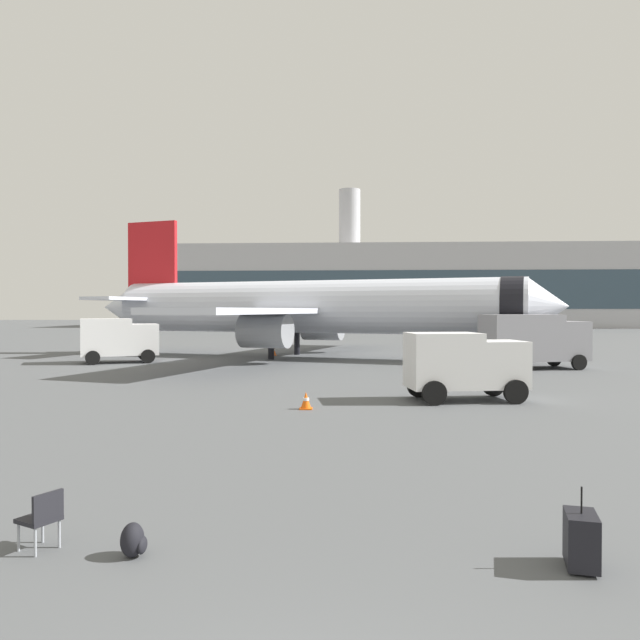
{
  "coord_description": "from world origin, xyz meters",
  "views": [
    {
      "loc": [
        0.42,
        -3.85,
        3.46
      ],
      "look_at": [
        -1.04,
        23.97,
        3.0
      ],
      "focal_mm": 34.06,
      "sensor_mm": 36.0,
      "label": 1
    }
  ],
  "objects_px": {
    "airplane_at_gate": "(307,307)",
    "fuel_truck": "(533,339)",
    "safety_cone_near": "(457,368)",
    "safety_cone_far": "(274,351)",
    "service_truck": "(119,338)",
    "gate_chair": "(42,516)",
    "safety_cone_mid": "(306,401)",
    "traveller_backpack": "(133,540)",
    "cargo_van": "(464,363)",
    "rolling_suitcase": "(581,539)"
  },
  "relations": [
    {
      "from": "safety_cone_near",
      "to": "gate_chair",
      "type": "height_order",
      "value": "gate_chair"
    },
    {
      "from": "safety_cone_mid",
      "to": "traveller_backpack",
      "type": "distance_m",
      "value": 12.84
    },
    {
      "from": "traveller_backpack",
      "to": "safety_cone_mid",
      "type": "bearing_deg",
      "value": 83.47
    },
    {
      "from": "gate_chair",
      "to": "safety_cone_mid",
      "type": "bearing_deg",
      "value": 77.26
    },
    {
      "from": "fuel_truck",
      "to": "rolling_suitcase",
      "type": "distance_m",
      "value": 28.97
    },
    {
      "from": "airplane_at_gate",
      "to": "rolling_suitcase",
      "type": "distance_m",
      "value": 36.34
    },
    {
      "from": "airplane_at_gate",
      "to": "service_truck",
      "type": "xyz_separation_m",
      "value": [
        -12.03,
        -4.93,
        -2.05
      ]
    },
    {
      "from": "airplane_at_gate",
      "to": "fuel_truck",
      "type": "distance_m",
      "value": 15.98
    },
    {
      "from": "service_truck",
      "to": "safety_cone_far",
      "type": "distance_m",
      "value": 11.61
    },
    {
      "from": "fuel_truck",
      "to": "gate_chair",
      "type": "xyz_separation_m",
      "value": [
        -15.07,
        -27.72,
        -1.27
      ]
    },
    {
      "from": "safety_cone_far",
      "to": "gate_chair",
      "type": "bearing_deg",
      "value": -87.74
    },
    {
      "from": "traveller_backpack",
      "to": "safety_cone_near",
      "type": "bearing_deg",
      "value": 70.71
    },
    {
      "from": "safety_cone_mid",
      "to": "traveller_backpack",
      "type": "relative_size",
      "value": 1.25
    },
    {
      "from": "safety_cone_far",
      "to": "traveller_backpack",
      "type": "xyz_separation_m",
      "value": [
        2.86,
        -37.43,
        -0.13
      ]
    },
    {
      "from": "safety_cone_far",
      "to": "safety_cone_near",
      "type": "bearing_deg",
      "value": -46.66
    },
    {
      "from": "safety_cone_near",
      "to": "traveller_backpack",
      "type": "bearing_deg",
      "value": -109.29
    },
    {
      "from": "safety_cone_mid",
      "to": "gate_chair",
      "type": "bearing_deg",
      "value": -102.74
    },
    {
      "from": "airplane_at_gate",
      "to": "fuel_truck",
      "type": "height_order",
      "value": "airplane_at_gate"
    },
    {
      "from": "service_truck",
      "to": "fuel_truck",
      "type": "height_order",
      "value": "fuel_truck"
    },
    {
      "from": "fuel_truck",
      "to": "traveller_backpack",
      "type": "distance_m",
      "value": 31.09
    },
    {
      "from": "service_truck",
      "to": "safety_cone_mid",
      "type": "height_order",
      "value": "service_truck"
    },
    {
      "from": "safety_cone_mid",
      "to": "airplane_at_gate",
      "type": "bearing_deg",
      "value": 94.13
    },
    {
      "from": "safety_cone_near",
      "to": "safety_cone_far",
      "type": "xyz_separation_m",
      "value": [
        -11.65,
        12.34,
        0.04
      ]
    },
    {
      "from": "service_truck",
      "to": "traveller_backpack",
      "type": "bearing_deg",
      "value": -68.27
    },
    {
      "from": "safety_cone_near",
      "to": "safety_cone_far",
      "type": "height_order",
      "value": "safety_cone_far"
    },
    {
      "from": "service_truck",
      "to": "gate_chair",
      "type": "height_order",
      "value": "service_truck"
    },
    {
      "from": "cargo_van",
      "to": "traveller_backpack",
      "type": "xyz_separation_m",
      "value": [
        -7.33,
        -15.05,
        -1.22
      ]
    },
    {
      "from": "safety_cone_near",
      "to": "rolling_suitcase",
      "type": "xyz_separation_m",
      "value": [
        -2.65,
        -25.14,
        0.07
      ]
    },
    {
      "from": "service_truck",
      "to": "rolling_suitcase",
      "type": "distance_m",
      "value": 35.79
    },
    {
      "from": "cargo_van",
      "to": "traveller_backpack",
      "type": "bearing_deg",
      "value": -115.95
    },
    {
      "from": "airplane_at_gate",
      "to": "safety_cone_mid",
      "type": "distance_m",
      "value": 23.13
    },
    {
      "from": "safety_cone_near",
      "to": "safety_cone_far",
      "type": "relative_size",
      "value": 0.89
    },
    {
      "from": "safety_cone_far",
      "to": "rolling_suitcase",
      "type": "distance_m",
      "value": 38.55
    },
    {
      "from": "safety_cone_near",
      "to": "safety_cone_far",
      "type": "distance_m",
      "value": 16.97
    },
    {
      "from": "fuel_truck",
      "to": "cargo_van",
      "type": "bearing_deg",
      "value": -116.38
    },
    {
      "from": "airplane_at_gate",
      "to": "safety_cone_mid",
      "type": "bearing_deg",
      "value": -85.87
    },
    {
      "from": "cargo_van",
      "to": "rolling_suitcase",
      "type": "xyz_separation_m",
      "value": [
        -1.2,
        -15.11,
        -1.06
      ]
    },
    {
      "from": "airplane_at_gate",
      "to": "fuel_truck",
      "type": "relative_size",
      "value": 5.48
    },
    {
      "from": "safety_cone_mid",
      "to": "traveller_backpack",
      "type": "bearing_deg",
      "value": -96.53
    },
    {
      "from": "airplane_at_gate",
      "to": "safety_cone_far",
      "type": "xyz_separation_m",
      "value": [
        -2.67,
        1.84,
        -3.3
      ]
    },
    {
      "from": "rolling_suitcase",
      "to": "safety_cone_mid",
      "type": "bearing_deg",
      "value": 110.02
    },
    {
      "from": "cargo_van",
      "to": "safety_cone_mid",
      "type": "height_order",
      "value": "cargo_van"
    },
    {
      "from": "airplane_at_gate",
      "to": "fuel_truck",
      "type": "xyz_separation_m",
      "value": [
        13.87,
        -7.71,
        -1.88
      ]
    },
    {
      "from": "airplane_at_gate",
      "to": "cargo_van",
      "type": "bearing_deg",
      "value": -69.89
    },
    {
      "from": "safety_cone_far",
      "to": "service_truck",
      "type": "bearing_deg",
      "value": -144.1
    },
    {
      "from": "airplane_at_gate",
      "to": "gate_chair",
      "type": "distance_m",
      "value": 35.59
    },
    {
      "from": "gate_chair",
      "to": "cargo_van",
      "type": "bearing_deg",
      "value": 59.67
    },
    {
      "from": "airplane_at_gate",
      "to": "safety_cone_far",
      "type": "distance_m",
      "value": 4.63
    },
    {
      "from": "gate_chair",
      "to": "airplane_at_gate",
      "type": "bearing_deg",
      "value": 88.06
    },
    {
      "from": "safety_cone_mid",
      "to": "rolling_suitcase",
      "type": "relative_size",
      "value": 0.55
    }
  ]
}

